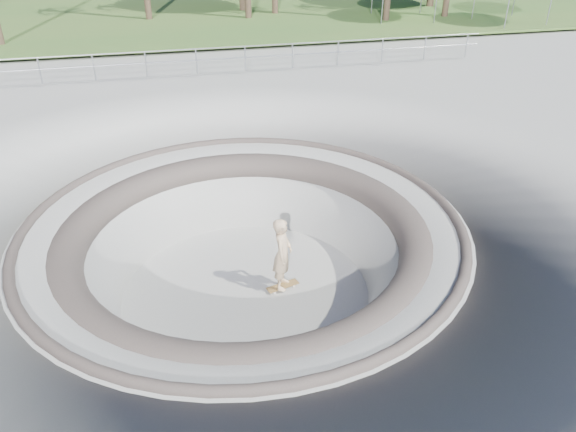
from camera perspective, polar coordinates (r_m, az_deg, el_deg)
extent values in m
plane|color=#A3A29D|center=(13.01, -4.58, -0.86)|extent=(180.00, 180.00, 0.00)
torus|color=#A3A29D|center=(14.15, -4.25, -7.82)|extent=(14.00, 14.00, 4.00)
cylinder|color=#A3A29D|center=(14.12, -4.25, -7.66)|extent=(6.60, 6.60, 0.10)
torus|color=#4D433D|center=(13.02, -4.57, -0.94)|extent=(10.24, 10.24, 0.24)
torus|color=#4D433D|center=(13.25, -4.50, -2.53)|extent=(8.91, 8.91, 0.81)
ellipsoid|color=brown|center=(73.15, -5.49, 18.62)|extent=(61.60, 44.00, 28.60)
ellipsoid|color=brown|center=(73.84, 17.96, 19.49)|extent=(42.00, 30.00, 19.50)
cylinder|color=#92959A|center=(23.76, -9.39, 16.39)|extent=(25.00, 0.05, 0.05)
cylinder|color=#92959A|center=(23.87, -9.29, 15.35)|extent=(25.00, 0.05, 0.05)
cube|color=olive|center=(14.06, -0.54, -7.10)|extent=(0.86, 0.46, 0.02)
cylinder|color=#BAB9BF|center=(14.08, -0.54, -7.22)|extent=(0.08, 0.17, 0.04)
cylinder|color=#BAB9BF|center=(14.08, -0.54, -7.22)|extent=(0.08, 0.17, 0.04)
cylinder|color=beige|center=(14.08, -0.54, -7.24)|extent=(0.07, 0.05, 0.06)
cylinder|color=beige|center=(14.08, -0.54, -7.24)|extent=(0.07, 0.05, 0.06)
cylinder|color=beige|center=(14.08, -0.54, -7.24)|extent=(0.07, 0.05, 0.06)
cylinder|color=beige|center=(14.08, -0.54, -7.24)|extent=(0.07, 0.05, 0.06)
imported|color=beige|center=(13.50, -0.56, -3.86)|extent=(0.68, 0.81, 1.90)
cylinder|color=#92959A|center=(32.83, 10.18, 20.59)|extent=(0.06, 0.06, 2.32)
cylinder|color=#92959A|center=(34.06, 15.10, 20.41)|extent=(0.06, 0.06, 2.32)
cylinder|color=#92959A|center=(33.37, 20.98, 19.23)|extent=(0.06, 0.06, 2.21)
cylinder|color=#92959A|center=(34.96, 25.08, 18.88)|extent=(0.06, 0.06, 2.21)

